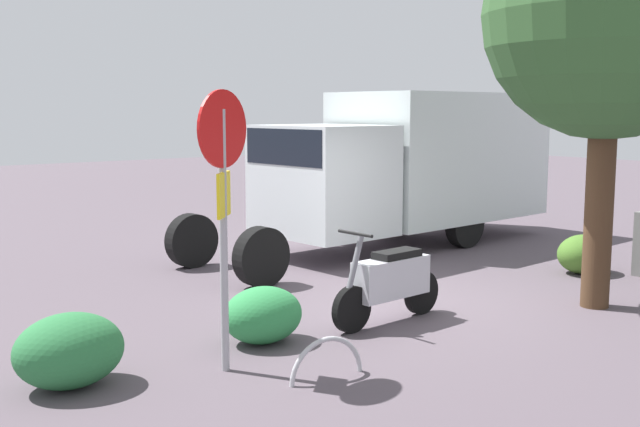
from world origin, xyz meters
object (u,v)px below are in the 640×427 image
Objects in this scene: box_truck_near at (410,161)px; bike_rack_hoop at (327,379)px; motorcycle at (390,281)px; stop_sign at (223,187)px; street_tree at (609,16)px.

box_truck_near is 9.48× the size of bike_rack_hoop.
bike_rack_hoop is at bearing 26.40° from motorcycle.
street_tree reaches higher than stop_sign.
bike_rack_hoop is (-0.65, 0.81, -1.87)m from stop_sign.
bike_rack_hoop is at bearing -0.79° from street_tree.
street_tree is at bearing 170.44° from stop_sign.
box_truck_near is 1.49× the size of street_tree.
motorcycle is at bearing -23.17° from street_tree.
motorcycle is 0.65× the size of stop_sign.
street_tree reaches higher than box_truck_near.
street_tree is 6.37× the size of bike_rack_hoop.
box_truck_near reaches higher than bike_rack_hoop.
box_truck_near is 5.59m from street_tree.
motorcycle is 0.33× the size of street_tree.
box_truck_near is 2.87× the size of stop_sign.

